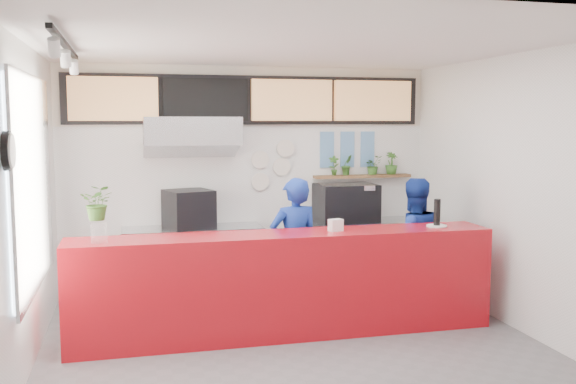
{
  "coord_description": "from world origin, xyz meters",
  "views": [
    {
      "loc": [
        -1.57,
        -6.06,
        2.27
      ],
      "look_at": [
        0.1,
        0.7,
        1.5
      ],
      "focal_mm": 40.0,
      "sensor_mm": 36.0,
      "label": 1
    }
  ],
  "objects_px": {
    "panini_oven": "(189,209)",
    "pepper_mill": "(437,212)",
    "service_counter": "(286,284)",
    "espresso_machine": "(346,203)",
    "staff_center": "(294,248)",
    "staff_right": "(413,244)"
  },
  "relations": [
    {
      "from": "panini_oven",
      "to": "staff_center",
      "type": "distance_m",
      "value": 1.68
    },
    {
      "from": "service_counter",
      "to": "pepper_mill",
      "type": "relative_size",
      "value": 15.3
    },
    {
      "from": "service_counter",
      "to": "espresso_machine",
      "type": "bearing_deg",
      "value": 54.36
    },
    {
      "from": "staff_center",
      "to": "staff_right",
      "type": "relative_size",
      "value": 1.02
    },
    {
      "from": "staff_right",
      "to": "pepper_mill",
      "type": "height_order",
      "value": "staff_right"
    },
    {
      "from": "panini_oven",
      "to": "staff_center",
      "type": "height_order",
      "value": "staff_center"
    },
    {
      "from": "service_counter",
      "to": "espresso_machine",
      "type": "xyz_separation_m",
      "value": [
        1.29,
        1.8,
        0.61
      ]
    },
    {
      "from": "panini_oven",
      "to": "staff_right",
      "type": "height_order",
      "value": "staff_right"
    },
    {
      "from": "espresso_machine",
      "to": "staff_center",
      "type": "bearing_deg",
      "value": -132.34
    },
    {
      "from": "panini_oven",
      "to": "espresso_machine",
      "type": "distance_m",
      "value": 2.14
    },
    {
      "from": "service_counter",
      "to": "panini_oven",
      "type": "distance_m",
      "value": 2.08
    },
    {
      "from": "staff_right",
      "to": "espresso_machine",
      "type": "bearing_deg",
      "value": -66.06
    },
    {
      "from": "panini_oven",
      "to": "pepper_mill",
      "type": "xyz_separation_m",
      "value": [
        2.59,
        -1.8,
        0.12
      ]
    },
    {
      "from": "espresso_machine",
      "to": "pepper_mill",
      "type": "height_order",
      "value": "espresso_machine"
    },
    {
      "from": "staff_right",
      "to": "service_counter",
      "type": "bearing_deg",
      "value": 23.24
    },
    {
      "from": "service_counter",
      "to": "panini_oven",
      "type": "bearing_deg",
      "value": 115.26
    },
    {
      "from": "staff_center",
      "to": "staff_right",
      "type": "height_order",
      "value": "staff_center"
    },
    {
      "from": "panini_oven",
      "to": "espresso_machine",
      "type": "relative_size",
      "value": 0.68
    },
    {
      "from": "service_counter",
      "to": "pepper_mill",
      "type": "bearing_deg",
      "value": -0.06
    },
    {
      "from": "espresso_machine",
      "to": "pepper_mill",
      "type": "xyz_separation_m",
      "value": [
        0.45,
        -1.8,
        0.11
      ]
    },
    {
      "from": "panini_oven",
      "to": "pepper_mill",
      "type": "relative_size",
      "value": 1.85
    },
    {
      "from": "staff_center",
      "to": "panini_oven",
      "type": "bearing_deg",
      "value": -55.58
    }
  ]
}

